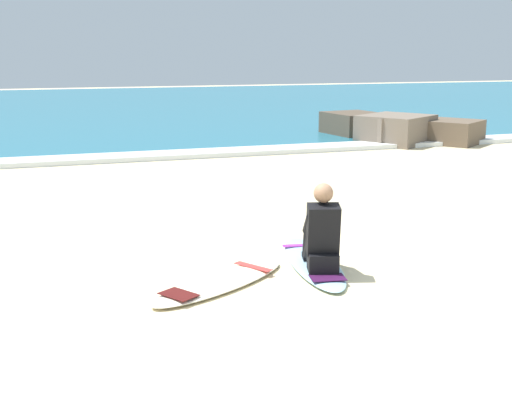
% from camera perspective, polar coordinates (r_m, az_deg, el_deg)
% --- Properties ---
extents(ground_plane, '(80.00, 80.00, 0.00)m').
position_cam_1_polar(ground_plane, '(7.08, 2.71, -7.54)').
color(ground_plane, beige).
extents(sea, '(80.00, 28.00, 0.10)m').
position_cam_1_polar(sea, '(29.16, -13.96, 7.29)').
color(sea, teal).
rests_on(sea, ground).
extents(breaking_foam, '(80.00, 0.90, 0.11)m').
position_cam_1_polar(breaking_foam, '(15.63, -9.52, 3.48)').
color(breaking_foam, white).
rests_on(breaking_foam, ground).
extents(surfboard_main, '(0.86, 2.10, 0.08)m').
position_cam_1_polar(surfboard_main, '(7.84, 4.77, -5.31)').
color(surfboard_main, '#9ED1E5').
rests_on(surfboard_main, ground).
extents(surfer_seated, '(0.52, 0.76, 0.95)m').
position_cam_1_polar(surfer_seated, '(7.43, 5.51, -3.10)').
color(surfer_seated, black).
rests_on(surfer_seated, surfboard_main).
extents(surfboard_spare_near, '(1.88, 1.43, 0.08)m').
position_cam_1_polar(surfboard_spare_near, '(7.18, -2.98, -6.97)').
color(surfboard_spare_near, '#EFE5C6').
rests_on(surfboard_spare_near, ground).
extents(rock_outcrop_distant, '(3.55, 3.80, 0.74)m').
position_cam_1_polar(rock_outcrop_distant, '(18.65, 11.60, 5.71)').
color(rock_outcrop_distant, brown).
rests_on(rock_outcrop_distant, ground).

